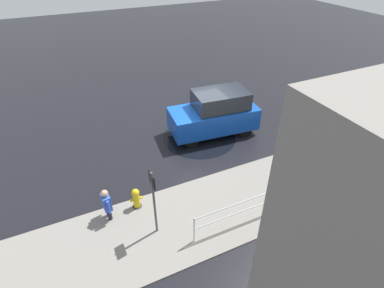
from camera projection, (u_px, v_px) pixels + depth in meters
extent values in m
plane|color=black|center=(204.00, 136.00, 13.81)|extent=(60.00, 60.00, 0.00)
cube|color=gray|center=(257.00, 194.00, 10.68)|extent=(24.00, 3.20, 0.04)
cube|color=blue|center=(213.00, 118.00, 13.54)|extent=(4.05, 2.07, 0.99)
cube|color=#1E232B|center=(221.00, 100.00, 13.12)|extent=(2.47, 1.72, 0.77)
cylinder|color=black|center=(192.00, 141.00, 12.92)|extent=(0.62, 0.28, 0.60)
cylinder|color=black|center=(182.00, 125.00, 14.02)|extent=(0.62, 0.28, 0.60)
cylinder|color=black|center=(245.00, 130.00, 13.62)|extent=(0.62, 0.28, 0.60)
cylinder|color=black|center=(231.00, 116.00, 14.72)|extent=(0.62, 0.28, 0.60)
cube|color=#513319|center=(351.00, 105.00, 14.65)|extent=(4.35, 1.88, 0.95)
cube|color=#1E232B|center=(362.00, 88.00, 14.28)|extent=(2.62, 1.62, 0.73)
cylinder|color=black|center=(338.00, 126.00, 13.91)|extent=(0.61, 0.24, 0.60)
cylinder|color=black|center=(316.00, 112.00, 15.02)|extent=(0.61, 0.24, 0.60)
cylinder|color=black|center=(381.00, 114.00, 14.83)|extent=(0.61, 0.24, 0.60)
cylinder|color=black|center=(357.00, 102.00, 15.93)|extent=(0.61, 0.24, 0.60)
cylinder|color=gold|center=(137.00, 201.00, 10.02)|extent=(0.22, 0.22, 0.62)
sphere|color=gold|center=(135.00, 193.00, 9.81)|extent=(0.26, 0.26, 0.26)
cylinder|color=gold|center=(141.00, 198.00, 10.03)|extent=(0.10, 0.09, 0.09)
cylinder|color=gold|center=(132.00, 200.00, 9.92)|extent=(0.10, 0.09, 0.09)
cylinder|color=#2D2D2D|center=(137.00, 206.00, 10.18)|extent=(0.31, 0.31, 0.06)
cube|color=blue|center=(106.00, 202.00, 9.39)|extent=(0.27, 0.38, 0.55)
sphere|color=tan|center=(104.00, 193.00, 9.17)|extent=(0.22, 0.22, 0.22)
cylinder|color=#1E1E2D|center=(108.00, 211.00, 9.74)|extent=(0.13, 0.13, 0.45)
cylinder|color=#1E1E2D|center=(110.00, 215.00, 9.61)|extent=(0.13, 0.13, 0.45)
cylinder|color=blue|center=(104.00, 197.00, 9.56)|extent=(0.09, 0.09, 0.50)
cylinder|color=blue|center=(109.00, 207.00, 9.22)|extent=(0.09, 0.09, 0.50)
cylinder|color=#B7BABF|center=(350.00, 171.00, 10.92)|extent=(0.04, 0.04, 1.05)
cylinder|color=#B7BABF|center=(281.00, 198.00, 9.83)|extent=(0.04, 0.04, 1.05)
cylinder|color=#B7BABF|center=(194.00, 230.00, 8.74)|extent=(0.04, 0.04, 1.05)
cylinder|color=#B7BABF|center=(321.00, 173.00, 10.10)|extent=(9.47, 0.04, 0.04)
cylinder|color=#B7BABF|center=(318.00, 183.00, 10.34)|extent=(9.47, 0.04, 0.04)
cylinder|color=#4C4C51|center=(154.00, 204.00, 8.67)|extent=(0.07, 0.07, 2.40)
cube|color=black|center=(152.00, 180.00, 8.13)|extent=(0.04, 0.44, 0.44)
cylinder|color=black|center=(199.00, 137.00, 13.69)|extent=(3.31, 3.31, 0.01)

